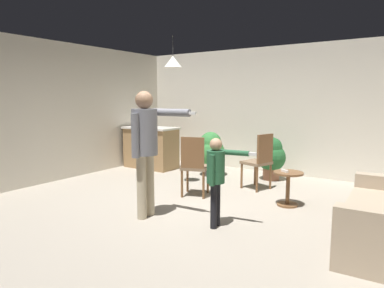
# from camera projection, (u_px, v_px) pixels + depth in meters

# --- Properties ---
(ground) EXTENTS (7.68, 7.68, 0.00)m
(ground) POSITION_uv_depth(u_px,v_px,m) (187.00, 210.00, 5.02)
(ground) COLOR #9E9384
(wall_back) EXTENTS (6.40, 0.10, 2.70)m
(wall_back) POSITION_uv_depth(u_px,v_px,m) (271.00, 110.00, 7.47)
(wall_back) COLOR silver
(wall_back) RESTS_ON ground
(wall_left) EXTENTS (0.10, 6.40, 2.70)m
(wall_left) POSITION_uv_depth(u_px,v_px,m) (50.00, 112.00, 6.62)
(wall_left) COLOR silver
(wall_left) RESTS_ON ground
(kitchen_counter) EXTENTS (1.26, 0.66, 0.95)m
(kitchen_counter) POSITION_uv_depth(u_px,v_px,m) (151.00, 147.00, 8.01)
(kitchen_counter) COLOR #99754C
(kitchen_counter) RESTS_ON ground
(side_table_by_couch) EXTENTS (0.44, 0.44, 0.52)m
(side_table_by_couch) POSITION_uv_depth(u_px,v_px,m) (288.00, 184.00, 5.19)
(side_table_by_couch) COLOR brown
(side_table_by_couch) RESTS_ON ground
(person_adult) EXTENTS (0.83, 0.54, 1.71)m
(person_adult) POSITION_uv_depth(u_px,v_px,m) (146.00, 140.00, 4.60)
(person_adult) COLOR tan
(person_adult) RESTS_ON ground
(person_child) EXTENTS (0.56, 0.39, 1.13)m
(person_child) POSITION_uv_depth(u_px,v_px,m) (217.00, 172.00, 4.28)
(person_child) COLOR black
(person_child) RESTS_ON ground
(dining_chair_by_counter) EXTENTS (0.53, 0.53, 1.00)m
(dining_chair_by_counter) POSITION_uv_depth(u_px,v_px,m) (260.00, 159.00, 6.08)
(dining_chair_by_counter) COLOR brown
(dining_chair_by_counter) RESTS_ON ground
(dining_chair_near_wall) EXTENTS (0.54, 0.54, 1.00)m
(dining_chair_near_wall) POSITION_uv_depth(u_px,v_px,m) (194.00, 164.00, 5.65)
(dining_chair_near_wall) COLOR brown
(dining_chair_near_wall) RESTS_ON ground
(potted_plant_corner) EXTENTS (0.56, 0.56, 0.85)m
(potted_plant_corner) POSITION_uv_depth(u_px,v_px,m) (271.00, 156.00, 6.83)
(potted_plant_corner) COLOR brown
(potted_plant_corner) RESTS_ON ground
(potted_plant_by_wall) EXTENTS (0.60, 0.60, 0.92)m
(potted_plant_by_wall) POSITION_uv_depth(u_px,v_px,m) (211.00, 151.00, 7.21)
(potted_plant_by_wall) COLOR #4C4742
(potted_plant_by_wall) RESTS_ON ground
(spare_remote_on_table) EXTENTS (0.13, 0.10, 0.04)m
(spare_remote_on_table) POSITION_uv_depth(u_px,v_px,m) (285.00, 171.00, 5.15)
(spare_remote_on_table) COLOR white
(spare_remote_on_table) RESTS_ON side_table_by_couch
(ceiling_light_pendant) EXTENTS (0.32, 0.32, 0.55)m
(ceiling_light_pendant) POSITION_uv_depth(u_px,v_px,m) (173.00, 62.00, 6.06)
(ceiling_light_pendant) COLOR silver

